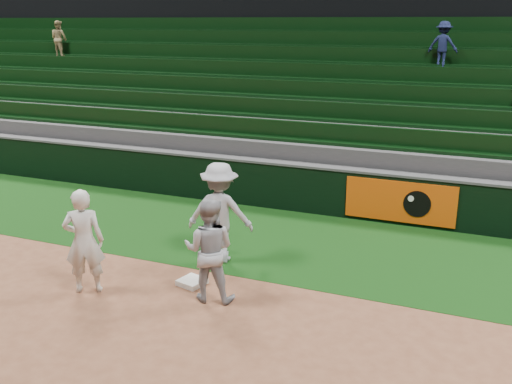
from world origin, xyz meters
TOP-DOWN VIEW (x-y plane):
  - ground at (0.00, 0.00)m, footprint 70.00×70.00m
  - foul_grass at (0.00, 3.00)m, footprint 36.00×4.20m
  - first_base at (-0.07, 0.28)m, footprint 0.54×0.54m
  - first_baseman at (-1.71, -0.67)m, footprint 0.84×0.75m
  - baserunner at (0.50, -0.10)m, footprint 1.03×0.87m
  - base_coach at (-0.06, 1.49)m, footprint 1.47×1.05m
  - field_wall at (0.03, 5.20)m, footprint 36.00×0.45m
  - stadium_seating at (0.00, 8.97)m, footprint 36.00×5.95m

SIDE VIEW (x-z plane):
  - ground at x=0.00m, z-range 0.00..0.00m
  - foul_grass at x=0.00m, z-range 0.00..0.01m
  - first_base at x=-0.07m, z-range 0.00..0.10m
  - field_wall at x=0.03m, z-range 0.01..1.26m
  - baserunner at x=0.50m, z-range 0.00..1.87m
  - first_baseman at x=-1.71m, z-range 0.00..1.94m
  - base_coach at x=-0.06m, z-range 0.01..2.07m
  - stadium_seating at x=0.00m, z-range -0.72..4.13m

